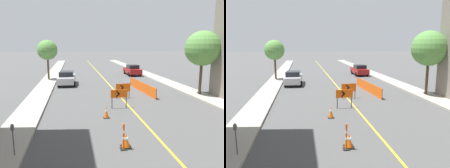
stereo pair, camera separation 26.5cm
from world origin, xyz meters
TOP-DOWN VIEW (x-y plane):
  - lane_stripe at (0.00, 34.65)m, footprint 0.12×69.31m
  - sidewalk_left at (-7.15, 34.65)m, footprint 1.90×69.31m
  - sidewalk_right at (7.15, 34.65)m, footprint 1.90×69.31m
  - traffic_cone_fourth at (-1.81, 16.17)m, footprint 0.47×0.47m
  - traffic_cone_fifth at (-2.09, 20.28)m, footprint 0.37×0.37m
  - delineator_post_rear at (-1.97, 15.97)m, footprint 0.29×0.29m
  - arrow_barricade_primary at (-0.84, 22.25)m, footprint 1.24×0.08m
  - arrow_barricade_secondary at (0.09, 25.06)m, footprint 1.29×0.18m
  - safety_mesh_fence at (2.54, 27.48)m, footprint 0.49×6.76m
  - parked_car_curb_near at (-4.84, 32.52)m, footprint 2.04×4.39m
  - parked_car_curb_mid at (4.79, 39.11)m, footprint 1.94×4.33m
  - parking_meter_far_curb at (-6.55, 15.99)m, footprint 0.12×0.11m
  - street_tree_left_near at (-7.25, 36.22)m, footprint 2.54×2.54m
  - street_tree_right_near at (7.25, 24.93)m, footprint 3.09×3.09m

SIDE VIEW (x-z plane):
  - lane_stripe at x=0.00m, z-range 0.00..0.01m
  - sidewalk_left at x=-7.15m, z-range 0.00..0.15m
  - sidewalk_right at x=7.15m, z-range 0.00..0.15m
  - traffic_cone_fourth at x=-1.81m, z-range 0.00..0.64m
  - traffic_cone_fifth at x=-2.09m, z-range 0.00..0.73m
  - safety_mesh_fence at x=2.54m, z-range 0.00..0.96m
  - delineator_post_rear at x=-1.97m, z-range -0.08..1.14m
  - parked_car_curb_near at x=-4.84m, z-range 0.00..1.59m
  - parked_car_curb_mid at x=4.79m, z-range 0.00..1.59m
  - arrow_barricade_secondary at x=0.09m, z-range 0.27..1.58m
  - arrow_barricade_primary at x=-0.84m, z-range 0.33..1.72m
  - parking_meter_far_curb at x=-6.55m, z-range 0.43..1.77m
  - street_tree_left_near at x=-7.25m, z-range 1.37..6.40m
  - street_tree_right_near at x=7.25m, z-range 1.43..7.09m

